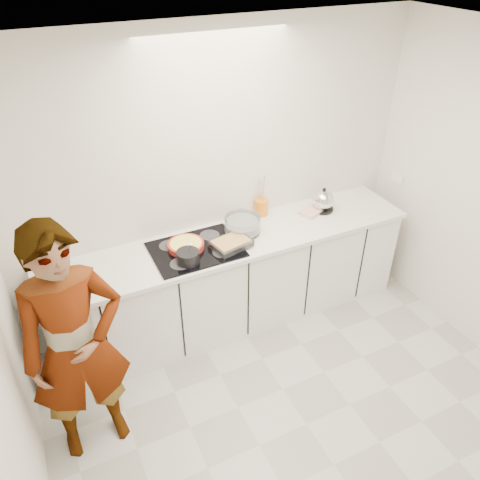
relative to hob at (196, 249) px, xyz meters
name	(u,v)px	position (x,y,z in m)	size (l,w,h in m)	color
floor	(306,424)	(0.35, -1.26, -0.92)	(3.60, 3.20, 0.00)	beige
ceiling	(353,65)	(0.35, -1.26, 1.68)	(3.60, 3.20, 0.00)	white
wall_back	(217,182)	(0.35, 0.34, 0.38)	(3.60, 0.00, 2.60)	silver
base_cabinets	(234,282)	(0.35, 0.02, -0.48)	(3.20, 0.58, 0.87)	white
countertop	(234,241)	(0.35, 0.02, -0.03)	(3.24, 0.64, 0.04)	white
hob	(196,249)	(0.00, 0.00, 0.00)	(0.72, 0.54, 0.01)	black
tart_dish	(186,245)	(-0.07, 0.05, 0.03)	(0.37, 0.37, 0.05)	#A3261D
saucepan	(188,257)	(-0.12, -0.15, 0.06)	(0.18, 0.18, 0.17)	black
baking_dish	(231,243)	(0.27, -0.10, 0.04)	(0.35, 0.29, 0.06)	silver
mixing_bowl	(242,225)	(0.46, 0.08, 0.06)	(0.41, 0.41, 0.15)	silver
tea_towel	(311,212)	(1.18, 0.10, 0.01)	(0.21, 0.15, 0.03)	white
kettle	(323,201)	(1.30, 0.10, 0.09)	(0.26, 0.26, 0.23)	black
utensil_crock	(261,207)	(0.75, 0.28, 0.07)	(0.12, 0.12, 0.15)	orange
cook	(76,348)	(-1.07, -0.67, -0.01)	(0.66, 0.43, 1.81)	white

